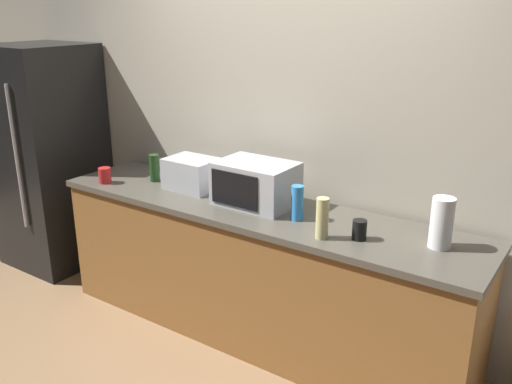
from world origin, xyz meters
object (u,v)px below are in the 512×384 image
(bottle_wine, at_px, (154,168))
(bottle_spray_cleaner, at_px, (297,203))
(paper_towel_roll, at_px, (442,223))
(microwave, at_px, (256,184))
(bottle_vinegar, at_px, (322,218))
(refrigerator, at_px, (49,158))
(toaster_oven, at_px, (192,174))
(mug_black, at_px, (359,230))
(mug_red, at_px, (105,175))

(bottle_wine, relative_size, bottle_spray_cleaner, 0.93)
(paper_towel_roll, xyz_separation_m, bottle_wine, (-2.01, -0.01, -0.04))
(microwave, distance_m, bottle_vinegar, 0.64)
(bottle_vinegar, bearing_deg, refrigerator, 175.87)
(refrigerator, relative_size, toaster_oven, 5.29)
(refrigerator, relative_size, mug_black, 16.62)
(paper_towel_roll, height_order, bottle_wine, paper_towel_roll)
(toaster_oven, xyz_separation_m, paper_towel_roll, (1.68, -0.01, 0.03))
(refrigerator, distance_m, bottle_wine, 1.16)
(toaster_oven, relative_size, mug_black, 3.14)
(paper_towel_roll, xyz_separation_m, mug_red, (-2.26, -0.24, -0.08))
(refrigerator, bearing_deg, bottle_vinegar, -4.13)
(toaster_oven, height_order, mug_red, toaster_oven)
(refrigerator, distance_m, microwave, 2.02)
(bottle_wine, distance_m, mug_red, 0.35)
(bottle_wine, bearing_deg, paper_towel_roll, 0.42)
(toaster_oven, xyz_separation_m, mug_black, (1.29, -0.15, -0.05))
(paper_towel_roll, distance_m, mug_black, 0.42)
(mug_red, bearing_deg, bottle_wine, 41.40)
(microwave, distance_m, toaster_oven, 0.53)
(bottle_vinegar, height_order, mug_red, bottle_vinegar)
(toaster_oven, distance_m, bottle_wine, 0.33)
(bottle_spray_cleaner, height_order, bottle_vinegar, bottle_vinegar)
(bottle_vinegar, bearing_deg, bottle_wine, 171.21)
(bottle_spray_cleaner, bearing_deg, refrigerator, 179.19)
(microwave, relative_size, bottle_wine, 2.49)
(toaster_oven, relative_size, paper_towel_roll, 1.26)
(refrigerator, height_order, mug_black, refrigerator)
(bottle_spray_cleaner, relative_size, bottle_vinegar, 0.91)
(bottle_spray_cleaner, height_order, mug_red, bottle_spray_cleaner)
(mug_red, height_order, mug_black, same)
(refrigerator, distance_m, bottle_spray_cleaner, 2.36)
(bottle_wine, height_order, bottle_spray_cleaner, bottle_spray_cleaner)
(mug_black, bearing_deg, refrigerator, 178.15)
(mug_red, bearing_deg, mug_black, 3.12)
(microwave, height_order, paper_towel_roll, same)
(bottle_vinegar, bearing_deg, mug_black, 29.63)
(bottle_spray_cleaner, distance_m, bottle_vinegar, 0.29)
(bottle_vinegar, xyz_separation_m, mug_black, (0.17, 0.10, -0.06))
(toaster_oven, height_order, bottle_wine, toaster_oven)
(refrigerator, height_order, bottle_vinegar, refrigerator)
(microwave, bearing_deg, bottle_spray_cleaner, -13.20)
(paper_towel_roll, relative_size, mug_red, 2.47)
(refrigerator, height_order, mug_red, refrigerator)
(microwave, relative_size, paper_towel_roll, 1.78)
(mug_red, xyz_separation_m, mug_black, (1.88, 0.10, -0.00))
(bottle_vinegar, relative_size, mug_black, 2.09)
(bottle_vinegar, bearing_deg, microwave, 158.19)
(bottle_wine, xyz_separation_m, bottle_spray_cleaner, (1.20, -0.07, 0.01))
(microwave, bearing_deg, mug_red, -167.85)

